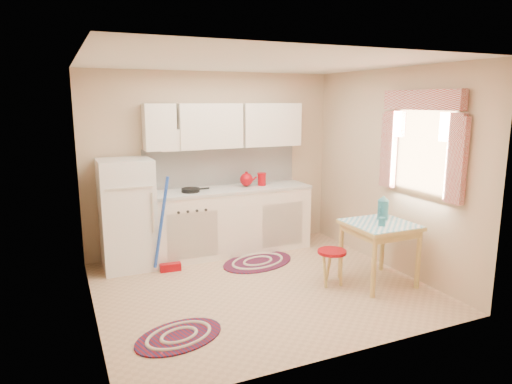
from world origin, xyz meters
The scene contains 14 objects.
room_shell centered at (0.16, 0.24, 1.60)m, with size 3.64×3.60×2.52m.
fridge centered at (-1.27, 1.25, 0.70)m, with size 0.65×0.60×1.40m, color white.
broom centered at (-0.83, 0.90, 0.60)m, with size 0.28×0.12×1.20m, color blue, non-canonical shape.
base_cabinets centered at (0.14, 1.30, 0.44)m, with size 2.25×0.60×0.88m, color white.
countertop centered at (0.14, 1.30, 0.90)m, with size 2.27×0.62×0.04m, color beige.
frying_pan centered at (-0.44, 1.25, 0.94)m, with size 0.24×0.24×0.05m, color black.
red_kettle centered at (0.38, 1.30, 1.02)m, with size 0.20×0.18×0.20m, color #98050D, non-canonical shape.
red_canister centered at (0.62, 1.30, 1.00)m, with size 0.12×0.12×0.16m, color #98050D.
table centered at (1.31, -0.45, 0.36)m, with size 0.72×0.72×0.72m, color #D4B86A.
stool centered at (0.78, -0.29, 0.21)m, with size 0.33×0.33×0.42m, color #98050D.
coffee_pot centered at (1.44, -0.33, 0.88)m, with size 0.16×0.13×0.31m, color #286C7C, non-canonical shape.
mug centered at (1.25, -0.55, 0.77)m, with size 0.08×0.08×0.10m, color #286C7C.
rug_center centered at (0.31, 0.74, 0.01)m, with size 1.03×0.69×0.02m, color maroon, non-canonical shape.
rug_left centered at (-1.14, -0.75, 0.01)m, with size 0.85×0.56×0.02m, color maroon, non-canonical shape.
Camera 1 is at (-2.05, -4.50, 2.11)m, focal length 32.00 mm.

